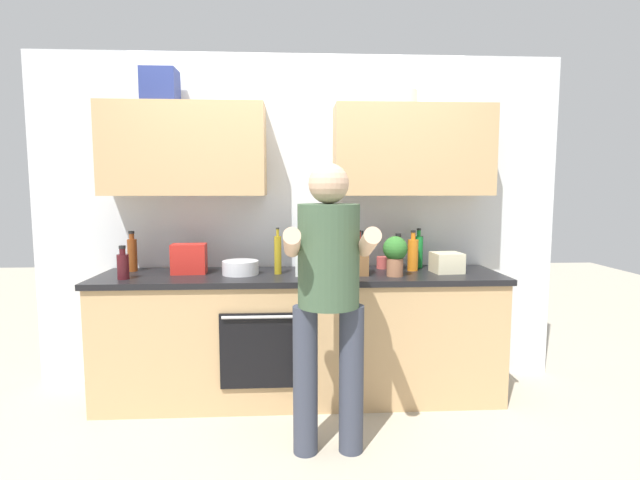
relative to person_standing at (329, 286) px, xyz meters
The scene contains 18 objects.
ground_plane 1.24m from the person_standing, 100.56° to the left, with size 12.00×12.00×0.00m, color #B2A893.
back_wall_unit 1.17m from the person_standing, 98.02° to the left, with size 4.00×0.38×2.50m.
counter 0.93m from the person_standing, 100.65° to the left, with size 2.84×0.67×0.90m.
person_standing is the anchor object (origin of this frame).
bottle_soda 1.23m from the person_standing, 52.05° to the left, with size 0.07×0.07×0.30m.
bottle_soy 1.04m from the person_standing, 56.31° to the left, with size 0.07×0.07×0.27m.
bottle_juice 1.08m from the person_standing, 51.03° to the left, with size 0.08×0.08×0.30m.
bottle_hotsauce 0.99m from the person_standing, 72.28° to the left, with size 0.05×0.05×0.29m.
bottle_oil 0.81m from the person_standing, 111.92° to the left, with size 0.05×0.05×0.33m.
bottle_vinegar 1.65m from the person_standing, 145.75° to the left, with size 0.07×0.07×0.29m.
bottle_wine 1.46m from the person_standing, 155.02° to the left, with size 0.08×0.08×0.22m.
cup_ceramic 1.06m from the person_standing, 63.36° to the left, with size 0.08×0.08×0.09m, color #BF4C47.
mixing_bowl 0.94m from the person_standing, 126.82° to the left, with size 0.25×0.25×0.10m, color silver.
knife_block 0.75m from the person_standing, 68.43° to the left, with size 0.10×0.14×0.31m.
potted_herb 0.81m from the person_standing, 51.32° to the left, with size 0.17×0.17×0.28m.
grocery_bag_produce 0.72m from the person_standing, 96.77° to the left, with size 0.17×0.18×0.15m, color silver.
grocery_bag_crisps 1.24m from the person_standing, 138.94° to the left, with size 0.24×0.15×0.21m, color red.
grocery_bag_rice 1.18m from the person_standing, 39.62° to the left, with size 0.20×0.19×0.14m, color beige.
Camera 1 is at (-0.05, -3.35, 1.50)m, focal length 26.94 mm.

